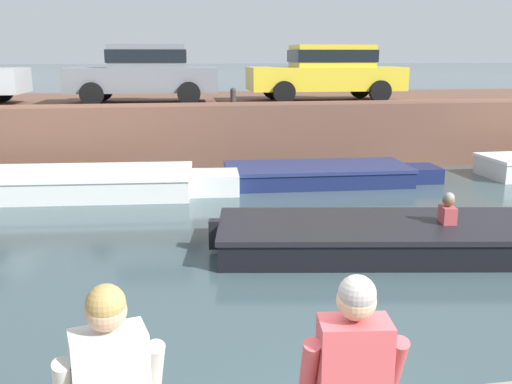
{
  "coord_description": "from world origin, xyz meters",
  "views": [
    {
      "loc": [
        -1.18,
        -2.93,
        2.99
      ],
      "look_at": [
        -0.1,
        4.07,
        1.29
      ],
      "focal_mm": 40.0,
      "sensor_mm": 36.0,
      "label": 1
    }
  ],
  "objects_px": {
    "boat_moored_central_navy": "(325,174)",
    "mooring_bollard_mid": "(233,96)",
    "car_centre_yellow": "(327,70)",
    "boat_moored_west_white": "(79,183)",
    "car_left_inner_grey": "(145,71)",
    "person_seated_right": "(351,379)",
    "motorboat_passing": "(411,237)"
  },
  "relations": [
    {
      "from": "boat_moored_central_navy",
      "to": "car_centre_yellow",
      "type": "height_order",
      "value": "car_centre_yellow"
    },
    {
      "from": "boat_moored_west_white",
      "to": "car_left_inner_grey",
      "type": "relative_size",
      "value": 1.63
    },
    {
      "from": "car_left_inner_grey",
      "to": "person_seated_right",
      "type": "xyz_separation_m",
      "value": [
        1.46,
        -13.35,
        -1.21
      ]
    },
    {
      "from": "boat_moored_central_navy",
      "to": "person_seated_right",
      "type": "distance_m",
      "value": 10.82
    },
    {
      "from": "car_centre_yellow",
      "to": "mooring_bollard_mid",
      "type": "bearing_deg",
      "value": -158.82
    },
    {
      "from": "car_left_inner_grey",
      "to": "mooring_bollard_mid",
      "type": "relative_size",
      "value": 9.05
    },
    {
      "from": "car_centre_yellow",
      "to": "mooring_bollard_mid",
      "type": "relative_size",
      "value": 9.7
    },
    {
      "from": "boat_moored_central_navy",
      "to": "mooring_bollard_mid",
      "type": "xyz_separation_m",
      "value": [
        -1.99,
        1.88,
        1.75
      ]
    },
    {
      "from": "mooring_bollard_mid",
      "to": "motorboat_passing",
      "type": "bearing_deg",
      "value": -73.8
    },
    {
      "from": "car_centre_yellow",
      "to": "car_left_inner_grey",
      "type": "bearing_deg",
      "value": -179.98
    },
    {
      "from": "motorboat_passing",
      "to": "boat_moored_west_white",
      "type": "bearing_deg",
      "value": 140.69
    },
    {
      "from": "boat_moored_central_navy",
      "to": "car_left_inner_grey",
      "type": "relative_size",
      "value": 1.29
    },
    {
      "from": "person_seated_right",
      "to": "car_centre_yellow",
      "type": "bearing_deg",
      "value": 74.93
    },
    {
      "from": "boat_moored_central_navy",
      "to": "motorboat_passing",
      "type": "height_order",
      "value": "motorboat_passing"
    },
    {
      "from": "mooring_bollard_mid",
      "to": "person_seated_right",
      "type": "height_order",
      "value": "mooring_bollard_mid"
    },
    {
      "from": "mooring_bollard_mid",
      "to": "person_seated_right",
      "type": "distance_m",
      "value": 12.31
    },
    {
      "from": "boat_moored_central_navy",
      "to": "person_seated_right",
      "type": "relative_size",
      "value": 5.4
    },
    {
      "from": "boat_moored_central_navy",
      "to": "person_seated_right",
      "type": "height_order",
      "value": "person_seated_right"
    },
    {
      "from": "car_left_inner_grey",
      "to": "car_centre_yellow",
      "type": "relative_size",
      "value": 0.93
    },
    {
      "from": "person_seated_right",
      "to": "motorboat_passing",
      "type": "bearing_deg",
      "value": 62.96
    },
    {
      "from": "boat_moored_central_navy",
      "to": "mooring_bollard_mid",
      "type": "height_order",
      "value": "mooring_bollard_mid"
    },
    {
      "from": "car_left_inner_grey",
      "to": "car_centre_yellow",
      "type": "xyz_separation_m",
      "value": [
        5.06,
        0.0,
        0.0
      ]
    },
    {
      "from": "motorboat_passing",
      "to": "boat_moored_central_navy",
      "type": "bearing_deg",
      "value": 89.97
    },
    {
      "from": "person_seated_right",
      "to": "car_left_inner_grey",
      "type": "bearing_deg",
      "value": 96.25
    },
    {
      "from": "car_left_inner_grey",
      "to": "car_centre_yellow",
      "type": "bearing_deg",
      "value": 0.02
    },
    {
      "from": "car_centre_yellow",
      "to": "person_seated_right",
      "type": "bearing_deg",
      "value": -105.07
    },
    {
      "from": "boat_moored_west_white",
      "to": "mooring_bollard_mid",
      "type": "bearing_deg",
      "value": 31.06
    },
    {
      "from": "boat_moored_west_white",
      "to": "motorboat_passing",
      "type": "bearing_deg",
      "value": -39.31
    },
    {
      "from": "boat_moored_west_white",
      "to": "car_left_inner_grey",
      "type": "height_order",
      "value": "car_left_inner_grey"
    },
    {
      "from": "motorboat_passing",
      "to": "person_seated_right",
      "type": "xyz_separation_m",
      "value": [
        -2.78,
        -5.44,
        1.12
      ]
    },
    {
      "from": "car_left_inner_grey",
      "to": "person_seated_right",
      "type": "distance_m",
      "value": 13.49
    },
    {
      "from": "boat_moored_central_navy",
      "to": "boat_moored_west_white",
      "type": "bearing_deg",
      "value": -176.68
    }
  ]
}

